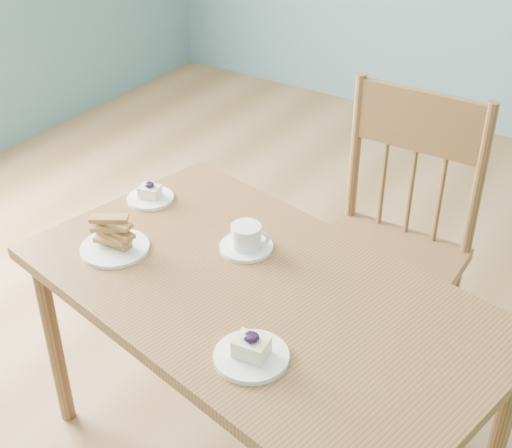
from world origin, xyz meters
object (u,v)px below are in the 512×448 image
object	(u,v)px
coffee_cup	(247,239)
biscotti_plate	(114,239)
cheesecake_plate_near	(251,352)
dining_table	(259,308)
dining_chair	(388,247)
cheesecake_plate_far	(150,195)

from	to	relation	value
coffee_cup	biscotti_plate	world-z (taller)	biscotti_plate
cheesecake_plate_near	coffee_cup	xyz separation A→B (m)	(-0.25, 0.36, 0.01)
dining_table	cheesecake_plate_near	bearing A→B (deg)	-49.79
dining_table	dining_chair	size ratio (longest dim) A/B	1.38
dining_chair	cheesecake_plate_far	size ratio (longest dim) A/B	6.98
cheesecake_plate_far	biscotti_plate	world-z (taller)	biscotti_plate
dining_chair	coffee_cup	xyz separation A→B (m)	(-0.24, -0.45, 0.20)
dining_chair	cheesecake_plate_near	size ratio (longest dim) A/B	5.81
dining_chair	dining_table	bearing A→B (deg)	-101.69
dining_chair	coffee_cup	world-z (taller)	dining_chair
dining_table	cheesecake_plate_near	xyz separation A→B (m)	(0.13, -0.23, 0.09)
cheesecake_plate_near	coffee_cup	bearing A→B (deg)	125.04
dining_chair	cheesecake_plate_far	distance (m)	0.77
dining_chair	biscotti_plate	world-z (taller)	dining_chair
cheesecake_plate_far	coffee_cup	bearing A→B (deg)	-8.45
cheesecake_plate_far	coffee_cup	xyz separation A→B (m)	(0.40, -0.06, 0.02)
dining_table	cheesecake_plate_far	world-z (taller)	cheesecake_plate_far
cheesecake_plate_near	biscotti_plate	bearing A→B (deg)	164.34
cheesecake_plate_far	coffee_cup	world-z (taller)	coffee_cup
dining_table	cheesecake_plate_near	size ratio (longest dim) A/B	8.02
coffee_cup	biscotti_plate	xyz separation A→B (m)	(-0.30, -0.20, 0.00)
dining_table	cheesecake_plate_near	world-z (taller)	cheesecake_plate_near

